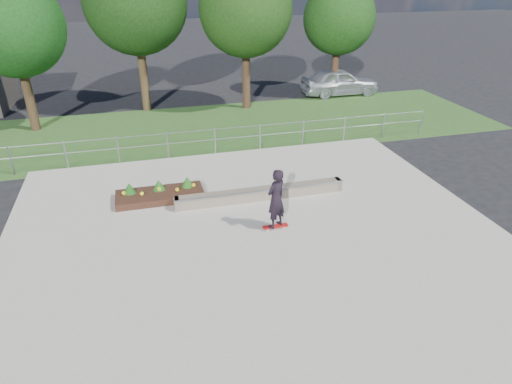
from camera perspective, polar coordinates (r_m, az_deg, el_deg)
ground at (r=13.38m, az=0.85°, el=-7.13°), size 120.00×120.00×0.00m
grass_verge at (r=23.12m, az=-6.67°, el=7.86°), size 30.00×8.00×0.02m
concrete_slab at (r=13.37m, az=0.85°, el=-7.02°), size 15.00×15.00×0.06m
fence at (r=19.60m, az=-5.16°, el=6.76°), size 20.06×0.06×1.20m
tree_far_left at (r=24.31m, az=-28.10°, el=17.76°), size 4.55×4.55×7.15m
tree_mid_left at (r=25.73m, az=-14.83°, el=21.92°), size 5.25×5.25×8.25m
tree_mid_right at (r=25.49m, az=-1.31°, el=21.84°), size 4.90×4.90×7.70m
tree_far_right at (r=28.96m, az=10.34°, el=20.56°), size 4.20×4.20×6.60m
grind_ledge at (r=15.86m, az=0.61°, el=-0.19°), size 6.00×0.44×0.43m
planter_bed at (r=16.26m, az=-11.94°, el=-0.18°), size 3.00×1.20×0.61m
skateboarder at (r=13.74m, az=2.51°, el=-0.87°), size 0.83×0.76×1.99m
parked_car at (r=29.46m, az=10.42°, el=13.40°), size 4.78×1.95×1.63m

